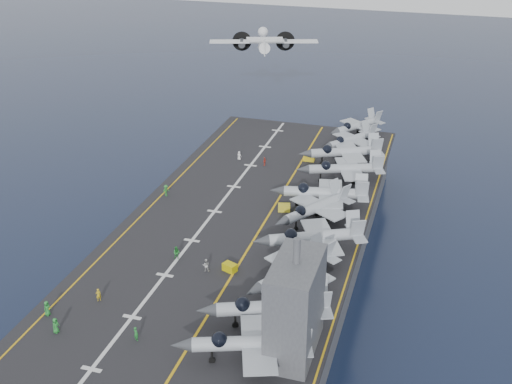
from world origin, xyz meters
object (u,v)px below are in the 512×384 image
(island_superstructure, at_px, (295,297))
(tow_cart_a, at_px, (230,267))
(transport_plane, at_px, (264,48))
(fighter_jet_0, at_px, (251,342))

(island_superstructure, height_order, tow_cart_a, island_superstructure)
(island_superstructure, bearing_deg, transport_plane, 108.62)
(island_superstructure, xyz_separation_m, tow_cart_a, (-12.69, 13.74, -6.93))
(island_superstructure, height_order, transport_plane, transport_plane)
(transport_plane, bearing_deg, fighter_jet_0, -74.55)
(island_superstructure, relative_size, fighter_jet_0, 0.81)
(island_superstructure, distance_m, fighter_jet_0, 7.21)
(tow_cart_a, bearing_deg, island_superstructure, -47.29)
(transport_plane, bearing_deg, island_superstructure, -71.38)
(tow_cart_a, xyz_separation_m, transport_plane, (-16.06, 71.56, 13.74))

